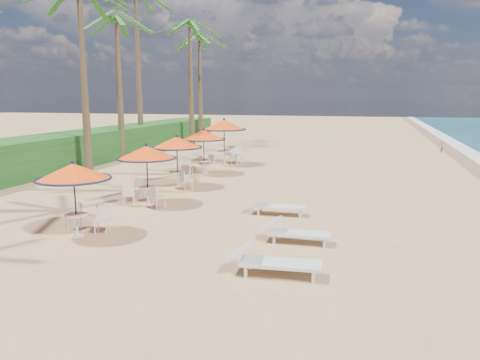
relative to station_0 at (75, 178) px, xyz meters
The scene contains 16 objects.
ground 5.32m from the station_0, ahead, with size 160.00×160.00×0.00m, color tan.
scrub_hedge 14.04m from the station_0, 127.03° to the left, with size 3.00×40.00×1.80m, color #194716.
station_0 is the anchor object (origin of this frame).
station_1 3.98m from the station_0, 88.39° to the left, with size 2.12×2.12×2.21m.
station_2 7.30m from the station_0, 90.64° to the left, with size 2.17×2.17×2.26m.
station_3 10.95m from the station_0, 91.45° to the left, with size 2.20×2.31×2.29m.
station_4 14.36m from the station_0, 90.62° to the left, with size 2.52×2.55×2.63m.
lounger_near 6.14m from the station_0, 14.04° to the right, with size 2.08×0.79×0.73m.
lounger_mid 6.13m from the station_0, ahead, with size 1.87×0.64×0.67m.
lounger_far 6.25m from the station_0, 37.93° to the left, with size 1.94×0.69×0.69m.
palm_3 12.93m from the station_0, 121.87° to the left, with size 5.00×5.00×9.10m.
palm_4 17.48m from the station_0, 115.39° to the left, with size 5.00×5.00×8.62m.
palm_5 22.78m from the station_0, 112.77° to the left, with size 5.00×5.00×11.02m.
palm_6 25.02m from the station_0, 103.92° to the left, with size 5.00×5.00×9.49m.
palm_7 28.58m from the station_0, 103.36° to the left, with size 5.00×5.00×8.94m.
person 26.34m from the station_0, 61.78° to the left, with size 0.32×0.21×0.89m, color #8F6B48.
Camera 1 is at (2.75, -11.14, 3.86)m, focal length 35.00 mm.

